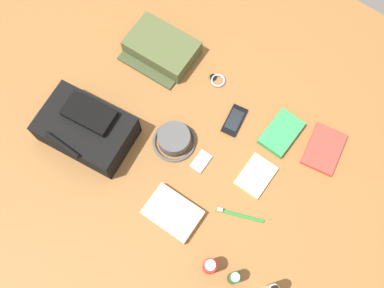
{
  "coord_description": "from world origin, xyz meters",
  "views": [
    {
      "loc": [
        -0.33,
        0.46,
        1.64
      ],
      "look_at": [
        0.0,
        0.0,
        0.04
      ],
      "focal_mm": 40.94,
      "sensor_mm": 36.0,
      "label": 1
    }
  ],
  "objects_px": {
    "paperback_novel": "(324,149)",
    "folded_towel": "(173,213)",
    "backpack": "(87,129)",
    "shampoo_bottle": "(234,278)",
    "toothbrush": "(237,215)",
    "cell_phone": "(234,120)",
    "media_player": "(201,161)",
    "travel_guidebook": "(281,133)",
    "sunscreen_spray": "(210,266)",
    "wristwatch": "(217,80)",
    "notepad": "(256,176)",
    "toiletry_pouch": "(161,48)",
    "bucket_hat": "(174,140)"
  },
  "relations": [
    {
      "from": "backpack",
      "to": "cell_phone",
      "type": "height_order",
      "value": "backpack"
    },
    {
      "from": "shampoo_bottle",
      "to": "media_player",
      "type": "height_order",
      "value": "shampoo_bottle"
    },
    {
      "from": "cell_phone",
      "to": "notepad",
      "type": "bearing_deg",
      "value": 144.1
    },
    {
      "from": "backpack",
      "to": "media_player",
      "type": "xyz_separation_m",
      "value": [
        -0.43,
        -0.17,
        -0.06
      ]
    },
    {
      "from": "cell_phone",
      "to": "shampoo_bottle",
      "type": "bearing_deg",
      "value": 123.6
    },
    {
      "from": "bucket_hat",
      "to": "cell_phone",
      "type": "xyz_separation_m",
      "value": [
        -0.14,
        -0.22,
        -0.02
      ]
    },
    {
      "from": "backpack",
      "to": "wristwatch",
      "type": "distance_m",
      "value": 0.57
    },
    {
      "from": "folded_towel",
      "to": "toothbrush",
      "type": "bearing_deg",
      "value": -144.96
    },
    {
      "from": "media_player",
      "to": "wristwatch",
      "type": "height_order",
      "value": "same"
    },
    {
      "from": "backpack",
      "to": "wristwatch",
      "type": "height_order",
      "value": "backpack"
    },
    {
      "from": "sunscreen_spray",
      "to": "paperback_novel",
      "type": "bearing_deg",
      "value": -99.63
    },
    {
      "from": "sunscreen_spray",
      "to": "folded_towel",
      "type": "xyz_separation_m",
      "value": [
        0.22,
        -0.08,
        -0.04
      ]
    },
    {
      "from": "backpack",
      "to": "media_player",
      "type": "relative_size",
      "value": 4.44
    },
    {
      "from": "backpack",
      "to": "paperback_novel",
      "type": "relative_size",
      "value": 1.84
    },
    {
      "from": "shampoo_bottle",
      "to": "toothbrush",
      "type": "distance_m",
      "value": 0.23
    },
    {
      "from": "sunscreen_spray",
      "to": "toothbrush",
      "type": "height_order",
      "value": "sunscreen_spray"
    },
    {
      "from": "folded_towel",
      "to": "shampoo_bottle",
      "type": "bearing_deg",
      "value": 169.1
    },
    {
      "from": "bucket_hat",
      "to": "folded_towel",
      "type": "relative_size",
      "value": 0.87
    },
    {
      "from": "sunscreen_spray",
      "to": "travel_guidebook",
      "type": "relative_size",
      "value": 0.62
    },
    {
      "from": "wristwatch",
      "to": "toothbrush",
      "type": "relative_size",
      "value": 0.4
    },
    {
      "from": "travel_guidebook",
      "to": "backpack",
      "type": "bearing_deg",
      "value": 36.09
    },
    {
      "from": "notepad",
      "to": "toiletry_pouch",
      "type": "bearing_deg",
      "value": -19.64
    },
    {
      "from": "toiletry_pouch",
      "to": "wristwatch",
      "type": "bearing_deg",
      "value": -173.77
    },
    {
      "from": "backpack",
      "to": "sunscreen_spray",
      "type": "height_order",
      "value": "backpack"
    },
    {
      "from": "cell_phone",
      "to": "paperback_novel",
      "type": "bearing_deg",
      "value": -163.6
    },
    {
      "from": "travel_guidebook",
      "to": "cell_phone",
      "type": "distance_m",
      "value": 0.19
    },
    {
      "from": "travel_guidebook",
      "to": "wristwatch",
      "type": "bearing_deg",
      "value": -7.92
    },
    {
      "from": "travel_guidebook",
      "to": "folded_towel",
      "type": "relative_size",
      "value": 0.9
    },
    {
      "from": "shampoo_bottle",
      "to": "travel_guidebook",
      "type": "relative_size",
      "value": 0.59
    },
    {
      "from": "backpack",
      "to": "paperback_novel",
      "type": "height_order",
      "value": "backpack"
    },
    {
      "from": "bucket_hat",
      "to": "notepad",
      "type": "bearing_deg",
      "value": -168.09
    },
    {
      "from": "wristwatch",
      "to": "notepad",
      "type": "height_order",
      "value": "notepad"
    },
    {
      "from": "toiletry_pouch",
      "to": "cell_phone",
      "type": "xyz_separation_m",
      "value": [
        -0.43,
        0.08,
        -0.03
      ]
    },
    {
      "from": "shampoo_bottle",
      "to": "toothbrush",
      "type": "xyz_separation_m",
      "value": [
        0.12,
        -0.2,
        -0.04
      ]
    },
    {
      "from": "paperback_novel",
      "to": "travel_guidebook",
      "type": "distance_m",
      "value": 0.18
    },
    {
      "from": "bucket_hat",
      "to": "cell_phone",
      "type": "height_order",
      "value": "bucket_hat"
    },
    {
      "from": "travel_guidebook",
      "to": "shampoo_bottle",
      "type": "bearing_deg",
      "value": 105.24
    },
    {
      "from": "media_player",
      "to": "toothbrush",
      "type": "relative_size",
      "value": 0.48
    },
    {
      "from": "sunscreen_spray",
      "to": "cell_phone",
      "type": "relative_size",
      "value": 0.8
    },
    {
      "from": "media_player",
      "to": "wristwatch",
      "type": "bearing_deg",
      "value": -65.18
    },
    {
      "from": "sunscreen_spray",
      "to": "toothbrush",
      "type": "xyz_separation_m",
      "value": [
        0.03,
        -0.22,
        -0.05
      ]
    },
    {
      "from": "cell_phone",
      "to": "media_player",
      "type": "relative_size",
      "value": 1.65
    },
    {
      "from": "backpack",
      "to": "media_player",
      "type": "bearing_deg",
      "value": -158.45
    },
    {
      "from": "paperback_novel",
      "to": "folded_towel",
      "type": "height_order",
      "value": "folded_towel"
    },
    {
      "from": "shampoo_bottle",
      "to": "paperback_novel",
      "type": "bearing_deg",
      "value": -91.53
    },
    {
      "from": "sunscreen_spray",
      "to": "cell_phone",
      "type": "distance_m",
      "value": 0.59
    },
    {
      "from": "toothbrush",
      "to": "bucket_hat",
      "type": "bearing_deg",
      "value": -14.74
    },
    {
      "from": "toothbrush",
      "to": "notepad",
      "type": "bearing_deg",
      "value": -81.54
    },
    {
      "from": "cell_phone",
      "to": "folded_towel",
      "type": "bearing_deg",
      "value": 93.22
    },
    {
      "from": "toiletry_pouch",
      "to": "cell_phone",
      "type": "height_order",
      "value": "toiletry_pouch"
    }
  ]
}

